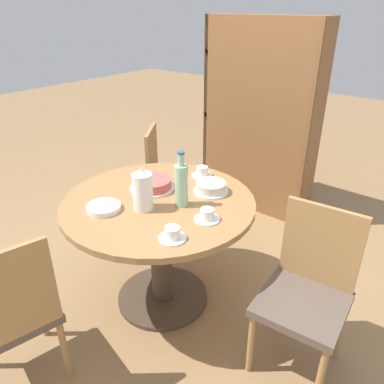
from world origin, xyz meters
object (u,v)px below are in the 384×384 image
Objects in this scene: chair_b at (9,313)px; cake_second at (211,188)px; bookshelf at (257,122)px; coffee_pot at (143,190)px; cup_b at (207,216)px; cup_c at (202,172)px; cake_main at (152,184)px; chair_a at (169,178)px; chair_c at (308,289)px; water_bottle at (181,184)px; cup_a at (172,234)px.

cake_second is at bearing 177.59° from chair_b.
chair_b is 0.53× the size of bookshelf.
coffee_pot is (0.25, -1.66, 0.04)m from bookshelf.
chair_b is at bearing 92.63° from bookshelf.
cup_b and cup_c have the same top height.
cake_main is 0.36m from cake_second.
chair_a and chair_c have the same top height.
cake_second is (-0.71, 0.12, 0.31)m from chair_c.
bookshelf is 1.46m from cake_main.
water_bottle is (0.14, 0.16, 0.02)m from coffee_pot.
chair_b is 6.42× the size of cup_b.
coffee_pot is at bearing -168.15° from chair_c.
chair_b is at bearing -118.53° from cup_b.
water_bottle reaches higher than chair_c.
cake_second is (0.17, 0.40, -0.08)m from coffee_pot.
bookshelf is at bearing 98.61° from coffee_pot.
chair_c is at bearing 8.31° from water_bottle.
chair_c is at bearing 129.35° from bookshelf.
bookshelf is at bearing 101.90° from cup_c.
cake_main is 0.37m from cup_c.
bookshelf is 6.84× the size of coffee_pot.
chair_c reaches higher than cup_a.
cake_main is (0.44, -0.62, 0.31)m from chair_a.
coffee_pot is 0.38m from cup_b.
coffee_pot reaches higher than cake_main.
coffee_pot is (0.14, 0.77, 0.39)m from chair_b.
chair_c is 6.42× the size of cup_c.
cup_b is at bearing -169.89° from chair_c.
water_bottle reaches higher than chair_b.
cup_a is (0.58, -1.78, -0.04)m from bookshelf.
cake_second is at bearing 106.51° from cup_a.
bookshelf reaches higher than cup_a.
cup_a is at bearing -56.89° from water_bottle.
cup_b is 1.00× the size of cup_c.
water_bottle is (0.39, -1.49, 0.06)m from bookshelf.
cake_main is 0.49m from cup_b.
coffee_pot is 1.79× the size of cup_b.
water_bottle is at bearing 104.55° from bookshelf.
cake_second is at bearing 108.47° from bookshelf.
cup_c is at bearing 70.91° from cake_main.
chair_c is at bearing -145.66° from chair_a.
cup_c is (-0.02, 0.56, -0.09)m from coffee_pot.
chair_b is 1.46m from chair_c.
coffee_pot is at bearing 179.97° from chair_a.
chair_c is 4.21× the size of cake_second.
cup_a is at bearing 156.74° from chair_b.
chair_b is 6.42× the size of cup_a.
cup_a is (0.32, -0.12, -0.09)m from coffee_pot.
chair_b is at bearing -95.22° from cup_c.
cup_b is 0.56m from cup_c.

